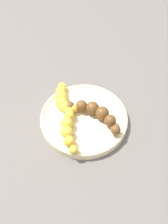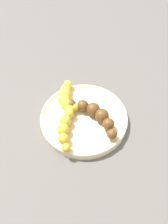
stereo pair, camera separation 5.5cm
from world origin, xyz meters
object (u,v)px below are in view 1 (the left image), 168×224
Objects in this scene: banana_overripe at (96,112)px; banana_yellow at (62,99)px; fruit_bowl at (84,118)px; banana_spotted at (69,128)px.

banana_overripe is 1.79× the size of banana_yellow.
fruit_bowl is 2.59× the size of banana_yellow.
banana_overripe is at bearing -63.58° from fruit_bowl.
fruit_bowl is at bearing 121.35° from banana_overripe.
fruit_bowl is 1.83× the size of banana_spotted.
banana_overripe is 0.08m from banana_spotted.
banana_spotted is at bearing 169.66° from fruit_bowl.
fruit_bowl is 0.08m from banana_yellow.
banana_yellow is 0.10m from banana_spotted.
banana_spotted is at bearing 157.09° from banana_overripe.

